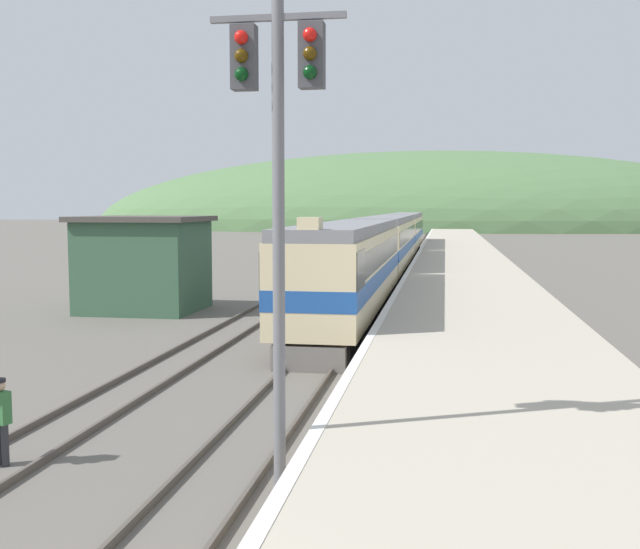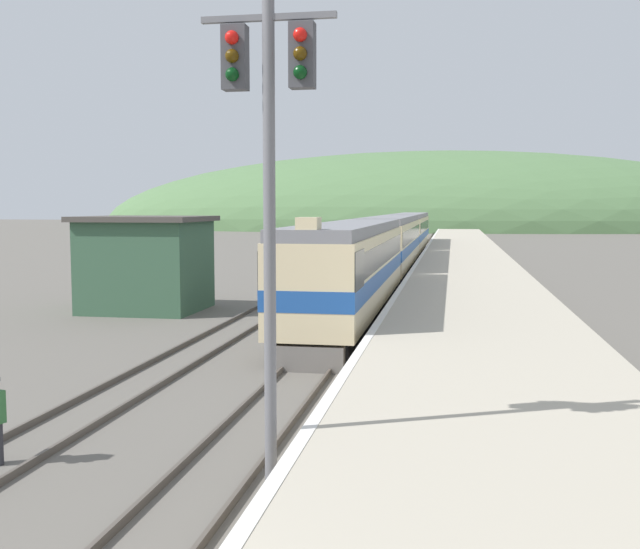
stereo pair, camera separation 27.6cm
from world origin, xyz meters
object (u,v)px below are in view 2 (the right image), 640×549
(carriage_third, at_px, (410,232))
(signal_mast_main, at_px, (269,151))
(express_train_lead_car, at_px, (349,269))
(carriage_second, at_px, (392,244))

(carriage_third, xyz_separation_m, signal_mast_main, (1.24, -62.99, 3.47))
(express_train_lead_car, xyz_separation_m, carriage_third, (0.00, 44.42, -0.01))
(carriage_second, relative_size, carriage_third, 1.00)
(carriage_second, xyz_separation_m, signal_mast_main, (1.24, -40.17, 3.47))
(carriage_third, bearing_deg, signal_mast_main, -88.87)
(carriage_second, height_order, carriage_third, same)
(carriage_second, distance_m, signal_mast_main, 40.34)
(express_train_lead_car, distance_m, signal_mast_main, 18.93)
(express_train_lead_car, bearing_deg, signal_mast_main, -86.18)
(express_train_lead_car, distance_m, carriage_second, 21.61)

